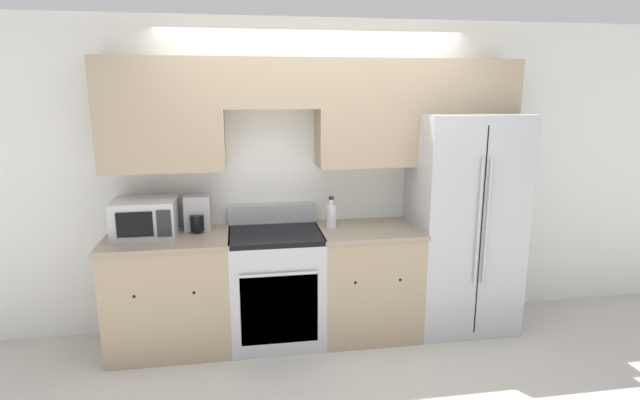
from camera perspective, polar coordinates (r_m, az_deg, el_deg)
The scene contains 9 objects.
ground_plane at distance 4.12m, azimuth 0.73°, elevation -17.07°, with size 12.00×12.00×0.00m, color beige.
wall_back at distance 4.19m, azimuth -0.33°, elevation 5.59°, with size 8.00×0.39×2.60m.
lower_cabinets_left at distance 4.18m, azimuth -16.70°, elevation -10.11°, with size 0.96×0.64×0.92m.
lower_cabinets_right at distance 4.27m, azimuth 5.46°, elevation -9.13°, with size 0.83×0.64×0.92m.
oven_range at distance 4.15m, azimuth -5.02°, elevation -9.72°, with size 0.74×0.65×1.08m.
refrigerator at distance 4.47m, azimuth 15.68°, elevation -2.34°, with size 0.86×0.81×1.84m.
microwave at distance 4.08m, azimuth -19.33°, elevation -1.92°, with size 0.47×0.40×0.29m.
bottle at distance 4.10m, azimuth 1.29°, elevation -1.75°, with size 0.09×0.09×0.26m.
coffee_maker at distance 4.13m, azimuth -13.83°, elevation -1.58°, with size 0.20×0.22×0.28m.
Camera 1 is at (-0.63, -3.52, 2.03)m, focal length 28.00 mm.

